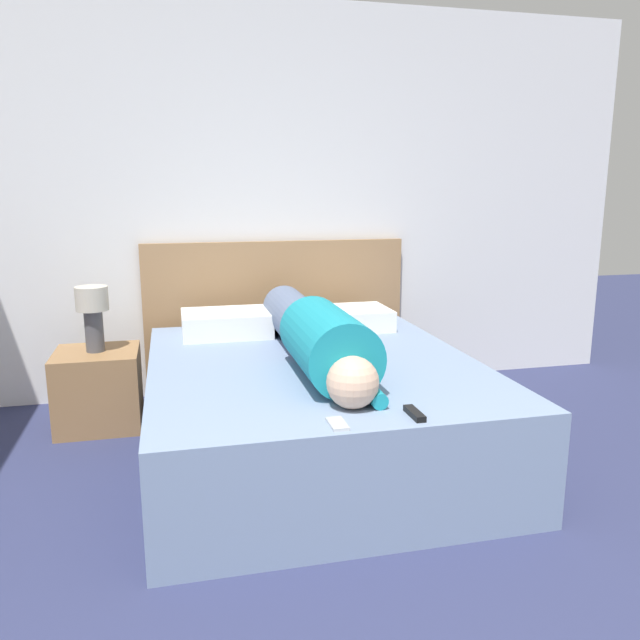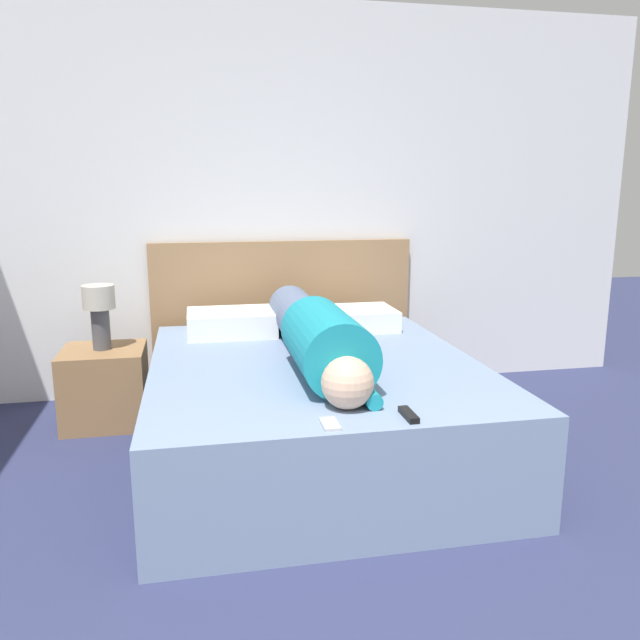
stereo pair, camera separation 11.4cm
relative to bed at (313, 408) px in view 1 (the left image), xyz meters
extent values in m
cube|color=white|center=(-0.11, 1.21, 1.04)|extent=(5.38, 0.06, 2.60)
cube|color=#7589A8|center=(0.00, 0.00, 0.00)|extent=(1.68, 1.99, 0.52)
cube|color=#A37A51|center=(0.00, 1.14, 0.27)|extent=(1.80, 0.04, 1.05)
cube|color=olive|center=(-1.16, 0.69, -0.03)|extent=(0.48, 0.47, 0.46)
cylinder|color=#4C4C51|center=(-1.16, 0.69, 0.33)|extent=(0.11, 0.11, 0.25)
cylinder|color=beige|center=(-1.16, 0.69, 0.52)|extent=(0.19, 0.19, 0.14)
sphere|color=#DBB293|center=(0.00, -0.73, 0.37)|extent=(0.22, 0.22, 0.22)
cylinder|color=teal|center=(0.00, -0.32, 0.43)|extent=(0.34, 0.69, 0.34)
cylinder|color=slate|center=(0.00, 0.44, 0.39)|extent=(0.27, 0.82, 0.27)
cylinder|color=teal|center=(0.10, -0.68, 0.29)|extent=(0.07, 0.22, 0.07)
cube|color=white|center=(-0.39, 0.70, 0.33)|extent=(0.53, 0.40, 0.15)
cube|color=white|center=(0.39, 0.70, 0.32)|extent=(0.51, 0.40, 0.13)
cube|color=black|center=(0.21, -0.88, 0.27)|extent=(0.04, 0.15, 0.02)
cube|color=#B2B7BC|center=(-0.11, -0.90, 0.26)|extent=(0.06, 0.13, 0.01)
camera|label=1|loc=(-0.70, -3.06, 1.15)|focal=35.00mm
camera|label=2|loc=(-0.59, -3.09, 1.15)|focal=35.00mm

